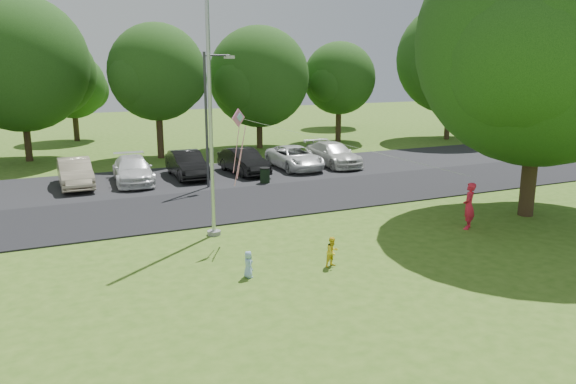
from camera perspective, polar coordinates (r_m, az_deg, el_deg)
name	(u,v)px	position (r m, az deg, el deg)	size (l,w,h in m)	color
ground	(367,264)	(18.21, 7.99, -7.25)	(120.00, 120.00, 0.00)	#3E641A
park_road	(261,201)	(25.87, -2.76, -0.90)	(60.00, 6.00, 0.06)	black
parking_strip	(218,175)	(31.85, -7.14, 1.69)	(42.00, 7.00, 0.06)	black
flagpole	(211,123)	(20.28, -7.87, 6.97)	(0.50, 0.50, 10.00)	#B7BABF
street_lamp	(210,108)	(28.40, -7.91, 8.49)	(1.82, 0.85, 6.75)	#3F3F44
trash_can	(265,176)	(29.51, -2.36, 1.66)	(0.54, 0.54, 0.86)	black
big_tree	(542,48)	(24.70, 24.39, 13.20)	(10.38, 9.88, 12.02)	#332316
tree_row	(199,70)	(40.06, -9.05, 12.14)	(64.35, 11.94, 10.88)	#332316
horizon_trees	(196,85)	(50.05, -9.29, 10.69)	(77.46, 7.20, 7.02)	#332316
parked_cars	(225,162)	(31.78, -6.41, 3.01)	(16.63, 4.93, 1.45)	#C6B793
woman	(469,206)	(22.55, 17.90, -1.35)	(0.66, 0.43, 1.81)	#F4203E
child_yellow	(332,252)	(17.72, 4.54, -6.08)	(0.47, 0.37, 0.97)	yellow
child_blue	(248,264)	(16.86, -4.06, -7.34)	(0.40, 0.26, 0.82)	#98BDE9
kite	(246,131)	(19.60, -4.30, 6.16)	(8.73, 2.61, 2.76)	pink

